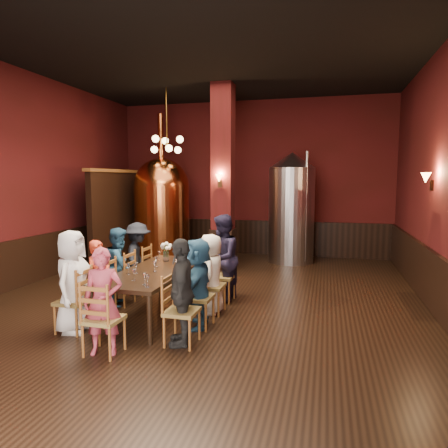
% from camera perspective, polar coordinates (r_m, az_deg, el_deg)
% --- Properties ---
extents(room, '(10.00, 10.02, 4.50)m').
position_cam_1_polar(room, '(7.04, -3.53, 6.60)').
color(room, black).
rests_on(room, ground).
extents(wainscot_right, '(0.08, 9.90, 1.00)m').
position_cam_1_polar(wainscot_right, '(7.15, 28.78, -8.37)').
color(wainscot_right, black).
rests_on(wainscot_right, ground).
extents(wainscot_back, '(7.90, 0.08, 1.00)m').
position_cam_1_polar(wainscot_back, '(11.99, 3.87, -1.86)').
color(wainscot_back, black).
rests_on(wainscot_back, ground).
extents(wainscot_left, '(0.08, 9.90, 1.00)m').
position_cam_1_polar(wainscot_left, '(9.25, -27.59, -5.08)').
color(wainscot_left, black).
rests_on(wainscot_left, ground).
extents(column, '(0.58, 0.58, 4.50)m').
position_cam_1_polar(column, '(9.82, -0.13, 6.57)').
color(column, '#4E1013').
rests_on(column, ground).
extents(partition, '(0.22, 3.50, 2.40)m').
position_cam_1_polar(partition, '(11.31, -13.97, 1.04)').
color(partition, black).
rests_on(partition, ground).
extents(pendant_cluster, '(0.90, 0.90, 1.70)m').
position_cam_1_polar(pendant_cluster, '(10.42, -8.15, 11.18)').
color(pendant_cluster, '#A57226').
rests_on(pendant_cluster, room).
extents(sconce_wall, '(0.20, 0.20, 0.36)m').
position_cam_1_polar(sconce_wall, '(7.70, 27.57, 5.50)').
color(sconce_wall, black).
rests_on(sconce_wall, room).
extents(sconce_column, '(0.20, 0.20, 0.36)m').
position_cam_1_polar(sconce_column, '(9.53, -0.59, 6.27)').
color(sconce_column, black).
rests_on(sconce_column, column).
extents(dining_table, '(1.04, 2.42, 0.75)m').
position_cam_1_polar(dining_table, '(6.68, -9.73, -7.00)').
color(dining_table, black).
rests_on(dining_table, ground).
extents(chair_0, '(0.47, 0.47, 0.92)m').
position_cam_1_polar(chair_0, '(6.33, -20.74, -10.21)').
color(chair_0, brown).
rests_on(chair_0, ground).
extents(person_0, '(0.58, 0.79, 1.50)m').
position_cam_1_polar(person_0, '(6.26, -20.85, -7.67)').
color(person_0, white).
rests_on(person_0, ground).
extents(chair_1, '(0.47, 0.47, 0.92)m').
position_cam_1_polar(chair_1, '(6.86, -17.41, -8.80)').
color(chair_1, brown).
rests_on(chair_1, ground).
extents(person_1, '(0.40, 0.52, 1.26)m').
position_cam_1_polar(person_1, '(6.82, -17.45, -7.44)').
color(person_1, red).
rests_on(person_1, ground).
extents(chair_2, '(0.47, 0.47, 0.92)m').
position_cam_1_polar(chair_2, '(7.40, -14.62, -7.59)').
color(chair_2, brown).
rests_on(chair_2, ground).
extents(person_2, '(0.50, 0.74, 1.38)m').
position_cam_1_polar(person_2, '(7.35, -14.67, -5.85)').
color(person_2, navy).
rests_on(person_2, ground).
extents(chair_3, '(0.47, 0.47, 0.92)m').
position_cam_1_polar(chair_3, '(7.97, -12.19, -6.52)').
color(chair_3, brown).
rests_on(chair_3, ground).
extents(person_3, '(0.79, 1.03, 1.40)m').
position_cam_1_polar(person_3, '(7.92, -12.23, -4.83)').
color(person_3, black).
rests_on(person_3, ground).
extents(chair_4, '(0.47, 0.47, 0.92)m').
position_cam_1_polar(chair_4, '(5.53, -6.04, -12.25)').
color(chair_4, brown).
rests_on(chair_4, ground).
extents(person_4, '(0.58, 0.92, 1.45)m').
position_cam_1_polar(person_4, '(5.45, -6.07, -9.60)').
color(person_4, black).
rests_on(person_4, ground).
extents(chair_5, '(0.47, 0.47, 0.92)m').
position_cam_1_polar(chair_5, '(6.13, -3.70, -10.35)').
color(chair_5, brown).
rests_on(chair_5, ground).
extents(person_5, '(0.55, 1.30, 1.35)m').
position_cam_1_polar(person_5, '(6.07, -3.72, -8.38)').
color(person_5, '#2A587E').
rests_on(person_5, ground).
extents(chair_6, '(0.47, 0.47, 0.92)m').
position_cam_1_polar(chair_6, '(6.73, -1.84, -8.80)').
color(chair_6, brown).
rests_on(chair_6, ground).
extents(person_6, '(0.54, 0.72, 1.33)m').
position_cam_1_polar(person_6, '(6.68, -1.84, -7.11)').
color(person_6, white).
rests_on(person_6, ground).
extents(chair_7, '(0.47, 0.47, 0.92)m').
position_cam_1_polar(chair_7, '(7.35, -0.27, -7.48)').
color(chair_7, brown).
rests_on(chair_7, ground).
extents(person_7, '(0.42, 0.79, 1.59)m').
position_cam_1_polar(person_7, '(7.28, -0.27, -4.90)').
color(person_7, black).
rests_on(person_7, ground).
extents(chair_8, '(0.47, 0.47, 0.92)m').
position_cam_1_polar(chair_8, '(5.44, -16.82, -12.83)').
color(chair_8, brown).
rests_on(chair_8, ground).
extents(person_8, '(0.57, 0.46, 1.37)m').
position_cam_1_polar(person_8, '(5.37, -16.90, -10.54)').
color(person_8, '#AF3A4E').
rests_on(person_8, ground).
extents(copper_kettle, '(1.77, 1.77, 3.95)m').
position_cam_1_polar(copper_kettle, '(11.01, -8.85, 2.27)').
color(copper_kettle, black).
rests_on(copper_kettle, ground).
extents(steel_vessel, '(1.49, 1.49, 2.93)m').
position_cam_1_polar(steel_vessel, '(10.83, 9.61, 2.31)').
color(steel_vessel, '#B2B2B7').
rests_on(steel_vessel, ground).
extents(rose_vase, '(0.21, 0.21, 0.35)m').
position_cam_1_polar(rose_vase, '(7.28, -8.29, -3.50)').
color(rose_vase, white).
rests_on(rose_vase, dining_table).
extents(wine_glass_0, '(0.07, 0.07, 0.17)m').
position_cam_1_polar(wine_glass_0, '(6.46, -12.42, -6.18)').
color(wine_glass_0, white).
rests_on(wine_glass_0, dining_table).
extents(wine_glass_1, '(0.07, 0.07, 0.17)m').
position_cam_1_polar(wine_glass_1, '(7.40, -9.22, -4.50)').
color(wine_glass_1, white).
rests_on(wine_glass_1, dining_table).
extents(wine_glass_2, '(0.07, 0.07, 0.17)m').
position_cam_1_polar(wine_glass_2, '(6.88, -9.66, -5.34)').
color(wine_glass_2, white).
rests_on(wine_glass_2, dining_table).
extents(wine_glass_3, '(0.07, 0.07, 0.17)m').
position_cam_1_polar(wine_glass_3, '(6.03, -12.72, -7.09)').
color(wine_glass_3, white).
rests_on(wine_glass_3, dining_table).
extents(wine_glass_4, '(0.07, 0.07, 0.17)m').
position_cam_1_polar(wine_glass_4, '(6.52, -9.86, -6.00)').
color(wine_glass_4, white).
rests_on(wine_glass_4, dining_table).
extents(wine_glass_5, '(0.07, 0.07, 0.17)m').
position_cam_1_polar(wine_glass_5, '(6.71, -6.91, -5.60)').
color(wine_glass_5, white).
rests_on(wine_glass_5, dining_table).
extents(wine_glass_6, '(0.07, 0.07, 0.17)m').
position_cam_1_polar(wine_glass_6, '(7.28, -6.70, -4.65)').
color(wine_glass_6, white).
rests_on(wine_glass_6, dining_table).
extents(wine_glass_7, '(0.07, 0.07, 0.17)m').
position_cam_1_polar(wine_glass_7, '(5.63, -10.87, -8.02)').
color(wine_glass_7, white).
rests_on(wine_glass_7, dining_table).
extents(wine_glass_8, '(0.07, 0.07, 0.17)m').
position_cam_1_polar(wine_glass_8, '(6.45, -13.50, -6.23)').
color(wine_glass_8, white).
rests_on(wine_glass_8, dining_table).
extents(wine_glass_9, '(0.07, 0.07, 0.17)m').
position_cam_1_polar(wine_glass_9, '(5.75, -11.24, -7.73)').
color(wine_glass_9, white).
rests_on(wine_glass_9, dining_table).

